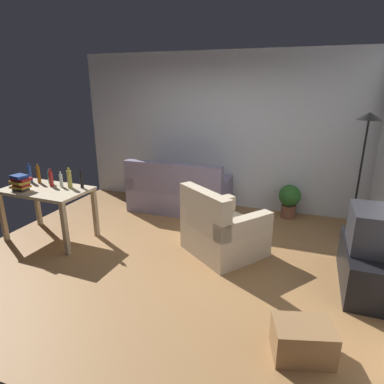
{
  "coord_description": "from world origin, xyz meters",
  "views": [
    {
      "loc": [
        1.53,
        -3.52,
        2.15
      ],
      "look_at": [
        0.1,
        0.5,
        0.75
      ],
      "focal_mm": 30.69,
      "sensor_mm": 36.0,
      "label": 1
    }
  ],
  "objects_px": {
    "storage_box": "(303,340)",
    "bottle_red": "(51,179)",
    "couch": "(179,194)",
    "bottle_amber": "(39,175)",
    "tv_stand": "(364,267)",
    "bottle_squat": "(69,179)",
    "book_stack": "(20,182)",
    "bottle_tall": "(50,177)",
    "bottle_clear": "(61,180)",
    "bottle_dark": "(82,180)",
    "desk": "(47,196)",
    "armchair": "(221,230)",
    "potted_plant": "(289,199)",
    "bottle_blue": "(30,174)",
    "tv": "(371,229)",
    "torchiere_lamp": "(365,142)"
  },
  "relations": [
    {
      "from": "bottle_tall",
      "to": "bottle_squat",
      "type": "height_order",
      "value": "bottle_squat"
    },
    {
      "from": "bottle_red",
      "to": "book_stack",
      "type": "relative_size",
      "value": 0.93
    },
    {
      "from": "bottle_blue",
      "to": "bottle_amber",
      "type": "bearing_deg",
      "value": 4.15
    },
    {
      "from": "tv",
      "to": "bottle_red",
      "type": "bearing_deg",
      "value": 90.77
    },
    {
      "from": "couch",
      "to": "desk",
      "type": "height_order",
      "value": "couch"
    },
    {
      "from": "couch",
      "to": "bottle_amber",
      "type": "height_order",
      "value": "bottle_amber"
    },
    {
      "from": "storage_box",
      "to": "book_stack",
      "type": "bearing_deg",
      "value": 166.51
    },
    {
      "from": "bottle_red",
      "to": "bottle_squat",
      "type": "distance_m",
      "value": 0.3
    },
    {
      "from": "bottle_amber",
      "to": "bottle_tall",
      "type": "height_order",
      "value": "bottle_amber"
    },
    {
      "from": "bottle_dark",
      "to": "tv",
      "type": "bearing_deg",
      "value": -0.36
    },
    {
      "from": "bottle_amber",
      "to": "bottle_dark",
      "type": "height_order",
      "value": "bottle_amber"
    },
    {
      "from": "desk",
      "to": "armchair",
      "type": "relative_size",
      "value": 1.0
    },
    {
      "from": "couch",
      "to": "bottle_dark",
      "type": "relative_size",
      "value": 6.34
    },
    {
      "from": "armchair",
      "to": "bottle_tall",
      "type": "xyz_separation_m",
      "value": [
        -2.58,
        -0.17,
        0.53
      ]
    },
    {
      "from": "bottle_tall",
      "to": "bottle_clear",
      "type": "height_order",
      "value": "bottle_clear"
    },
    {
      "from": "bottle_red",
      "to": "potted_plant",
      "type": "bearing_deg",
      "value": 29.97
    },
    {
      "from": "bottle_clear",
      "to": "bottle_dark",
      "type": "bearing_deg",
      "value": 10.17
    },
    {
      "from": "tv",
      "to": "torchiere_lamp",
      "type": "xyz_separation_m",
      "value": [
        -0.0,
        1.28,
        0.71
      ]
    },
    {
      "from": "bottle_blue",
      "to": "bottle_squat",
      "type": "xyz_separation_m",
      "value": [
        0.74,
        -0.03,
        0.0
      ]
    },
    {
      "from": "bottle_clear",
      "to": "bottle_dark",
      "type": "relative_size",
      "value": 0.83
    },
    {
      "from": "armchair",
      "to": "book_stack",
      "type": "height_order",
      "value": "book_stack"
    },
    {
      "from": "desk",
      "to": "armchair",
      "type": "bearing_deg",
      "value": 11.62
    },
    {
      "from": "storage_box",
      "to": "bottle_clear",
      "type": "distance_m",
      "value": 3.66
    },
    {
      "from": "tv_stand",
      "to": "bottle_squat",
      "type": "relative_size",
      "value": 3.78
    },
    {
      "from": "couch",
      "to": "bottle_red",
      "type": "height_order",
      "value": "bottle_red"
    },
    {
      "from": "armchair",
      "to": "storage_box",
      "type": "xyz_separation_m",
      "value": [
        1.08,
        -1.49,
        -0.17
      ]
    },
    {
      "from": "torchiere_lamp",
      "to": "bottle_dark",
      "type": "xyz_separation_m",
      "value": [
        -3.66,
        -1.26,
        -0.53
      ]
    },
    {
      "from": "storage_box",
      "to": "bottle_red",
      "type": "bearing_deg",
      "value": 161.15
    },
    {
      "from": "potted_plant",
      "to": "bottle_blue",
      "type": "distance_m",
      "value": 4.11
    },
    {
      "from": "torchiere_lamp",
      "to": "bottle_dark",
      "type": "height_order",
      "value": "torchiere_lamp"
    },
    {
      "from": "tv_stand",
      "to": "bottle_squat",
      "type": "distance_m",
      "value": 3.88
    },
    {
      "from": "bottle_red",
      "to": "bottle_dark",
      "type": "bearing_deg",
      "value": 9.58
    },
    {
      "from": "armchair",
      "to": "bottle_blue",
      "type": "xyz_separation_m",
      "value": [
        -2.89,
        -0.22,
        0.57
      ]
    },
    {
      "from": "armchair",
      "to": "book_stack",
      "type": "relative_size",
      "value": 4.42
    },
    {
      "from": "tv_stand",
      "to": "tv",
      "type": "distance_m",
      "value": 0.46
    },
    {
      "from": "bottle_amber",
      "to": "book_stack",
      "type": "bearing_deg",
      "value": -84.22
    },
    {
      "from": "bottle_red",
      "to": "bottle_dark",
      "type": "relative_size",
      "value": 0.95
    },
    {
      "from": "couch",
      "to": "storage_box",
      "type": "relative_size",
      "value": 3.58
    },
    {
      "from": "bottle_amber",
      "to": "couch",
      "type": "bearing_deg",
      "value": 41.95
    },
    {
      "from": "torchiere_lamp",
      "to": "tv_stand",
      "type": "bearing_deg",
      "value": -90.0
    },
    {
      "from": "tv",
      "to": "desk",
      "type": "xyz_separation_m",
      "value": [
        -4.13,
        -0.18,
        -0.05
      ]
    },
    {
      "from": "desk",
      "to": "bottle_squat",
      "type": "relative_size",
      "value": 4.22
    },
    {
      "from": "couch",
      "to": "desk",
      "type": "xyz_separation_m",
      "value": [
        -1.34,
        -1.66,
        0.34
      ]
    },
    {
      "from": "armchair",
      "to": "bottle_amber",
      "type": "relative_size",
      "value": 4.27
    },
    {
      "from": "tv_stand",
      "to": "bottle_dark",
      "type": "relative_size",
      "value": 4.06
    },
    {
      "from": "couch",
      "to": "bottle_blue",
      "type": "relative_size",
      "value": 5.92
    },
    {
      "from": "tv",
      "to": "bottle_squat",
      "type": "xyz_separation_m",
      "value": [
        -3.83,
        -0.03,
        0.19
      ]
    },
    {
      "from": "bottle_clear",
      "to": "bottle_squat",
      "type": "distance_m",
      "value": 0.15
    },
    {
      "from": "tv",
      "to": "bottle_squat",
      "type": "distance_m",
      "value": 3.84
    },
    {
      "from": "storage_box",
      "to": "bottle_squat",
      "type": "bearing_deg",
      "value": 159.09
    }
  ]
}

